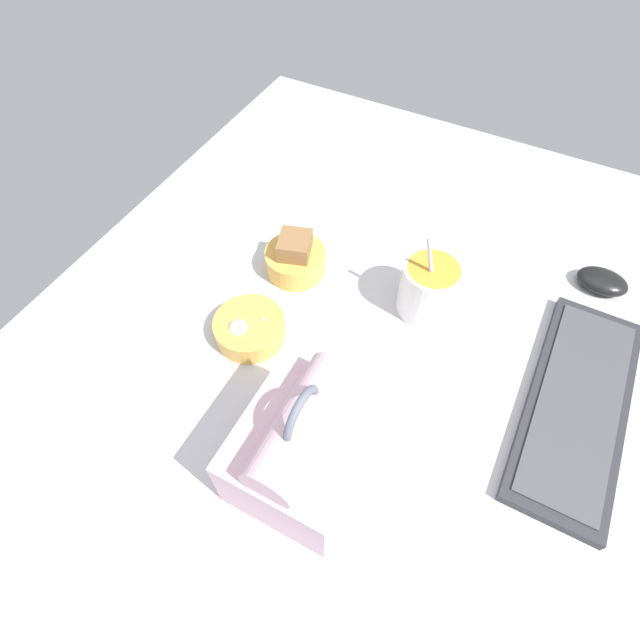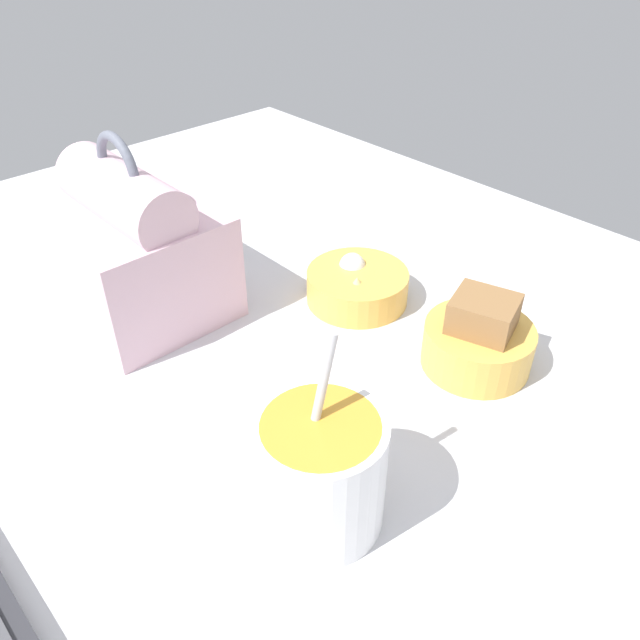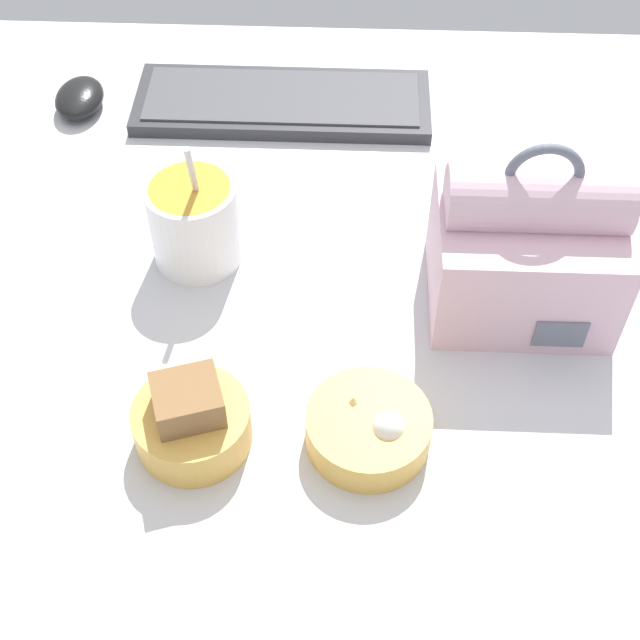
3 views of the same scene
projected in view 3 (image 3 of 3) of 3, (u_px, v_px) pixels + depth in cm
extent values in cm
cube|color=silver|center=(313.00, 316.00, 96.87)|extent=(140.00, 110.00, 2.00)
cube|color=#2D2D33|center=(283.00, 103.00, 118.24)|extent=(39.00, 13.96, 1.80)
cube|color=#47474C|center=(282.00, 96.00, 117.43)|extent=(35.88, 11.44, 0.30)
cube|color=beige|center=(524.00, 257.00, 92.69)|extent=(18.80, 15.82, 12.23)
cylinder|color=beige|center=(538.00, 200.00, 86.59)|extent=(17.86, 6.73, 6.73)
cube|color=slate|center=(560.00, 334.00, 89.56)|extent=(5.26, 0.30, 3.67)
torus|color=slate|center=(544.00, 176.00, 84.27)|extent=(7.58, 1.00, 7.58)
cylinder|color=white|center=(194.00, 223.00, 97.48)|extent=(9.91, 9.91, 10.15)
cylinder|color=gold|center=(190.00, 190.00, 93.83)|extent=(8.73, 8.73, 0.60)
cylinder|color=silver|center=(195.00, 183.00, 92.42)|extent=(0.70, 3.50, 11.49)
cylinder|color=#EAB24C|center=(192.00, 425.00, 83.81)|extent=(11.10, 11.10, 4.64)
cube|color=olive|center=(189.00, 410.00, 81.86)|extent=(7.52, 7.17, 6.50)
cylinder|color=#EAB24C|center=(368.00, 429.00, 84.01)|extent=(11.91, 11.91, 3.83)
ellipsoid|color=white|center=(388.00, 430.00, 82.37)|extent=(3.24, 3.24, 3.81)
cone|color=#F4DB84|center=(353.00, 407.00, 84.31)|extent=(5.38, 5.38, 3.25)
sphere|color=black|center=(372.00, 461.00, 81.57)|extent=(1.43, 1.43, 1.43)
sphere|color=black|center=(378.00, 455.00, 82.00)|extent=(1.43, 1.43, 1.43)
ellipsoid|color=black|center=(79.00, 98.00, 117.88)|extent=(6.25, 8.87, 3.13)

